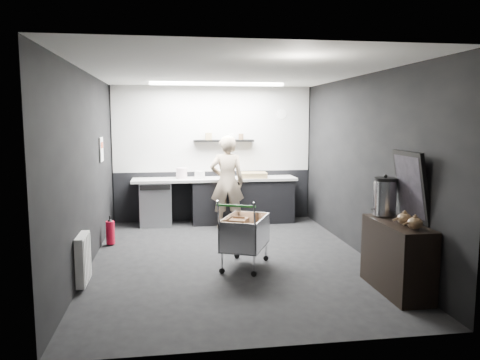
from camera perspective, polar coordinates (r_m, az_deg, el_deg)
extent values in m
plane|color=black|center=(7.01, -1.10, -9.53)|extent=(5.50, 5.50, 0.00)
plane|color=white|center=(6.74, -1.16, 13.02)|extent=(5.50, 5.50, 0.00)
plane|color=black|center=(9.46, -3.29, 3.20)|extent=(5.50, 0.00, 5.50)
plane|color=black|center=(4.05, 3.92, -2.40)|extent=(5.50, 0.00, 5.50)
plane|color=black|center=(6.78, -18.14, 1.19)|extent=(0.00, 5.50, 5.50)
plane|color=black|center=(7.27, 14.70, 1.71)|extent=(0.00, 5.50, 5.50)
cube|color=silver|center=(9.42, -3.30, 6.22)|extent=(3.95, 0.02, 1.70)
cube|color=black|center=(9.54, -3.24, -1.91)|extent=(3.95, 0.02, 1.00)
cube|color=black|center=(9.34, -2.01, 4.81)|extent=(1.20, 0.22, 0.04)
cylinder|color=white|center=(9.64, 5.08, 8.01)|extent=(0.20, 0.03, 0.20)
cube|color=white|center=(8.04, -16.54, 3.59)|extent=(0.02, 0.30, 0.40)
cube|color=red|center=(8.04, -16.52, 4.09)|extent=(0.02, 0.22, 0.10)
cube|color=white|center=(6.09, -18.60, -9.11)|extent=(0.10, 0.50, 0.60)
cube|color=white|center=(8.57, -2.79, 11.60)|extent=(2.40, 0.20, 0.04)
cube|color=black|center=(9.32, 0.31, -2.59)|extent=(2.00, 0.56, 0.85)
cube|color=beige|center=(9.19, -3.08, 0.09)|extent=(3.20, 0.60, 0.05)
cube|color=#9EA0A5|center=(9.22, -10.20, -2.82)|extent=(0.60, 0.58, 0.85)
cube|color=black|center=(8.86, -10.31, -0.90)|extent=(0.56, 0.02, 0.10)
imported|color=beige|center=(8.76, -1.58, -0.26)|extent=(0.67, 0.47, 1.75)
cube|color=silver|center=(6.54, 0.61, -8.09)|extent=(0.80, 0.95, 0.02)
cube|color=silver|center=(6.46, -1.59, -6.44)|extent=(0.35, 0.74, 0.42)
cube|color=silver|center=(6.53, 2.79, -6.28)|extent=(0.35, 0.74, 0.42)
cube|color=silver|center=(6.12, 1.20, -7.22)|extent=(0.48, 0.23, 0.42)
cube|color=silver|center=(6.87, 0.09, -5.60)|extent=(0.48, 0.23, 0.42)
cylinder|color=silver|center=(6.21, -0.88, -10.23)|extent=(0.02, 0.02, 0.28)
cylinder|color=silver|center=(6.28, 3.15, -10.03)|extent=(0.02, 0.02, 0.28)
cylinder|color=silver|center=(6.89, -1.70, -8.43)|extent=(0.02, 0.02, 0.28)
cylinder|color=silver|center=(6.96, 1.93, -8.28)|extent=(0.02, 0.02, 0.28)
cylinder|color=#258927|center=(5.96, 1.31, -3.19)|extent=(0.49, 0.24, 0.03)
cube|color=brown|center=(6.57, -0.50, -6.33)|extent=(0.32, 0.35, 0.36)
cube|color=brown|center=(6.41, 1.95, -6.84)|extent=(0.30, 0.33, 0.32)
cylinder|color=black|center=(6.24, -0.88, -11.30)|extent=(0.08, 0.06, 0.08)
cylinder|color=black|center=(6.93, -1.69, -9.41)|extent=(0.08, 0.06, 0.08)
cylinder|color=black|center=(6.31, 3.15, -11.10)|extent=(0.08, 0.06, 0.08)
cylinder|color=black|center=(6.99, 1.93, -9.25)|extent=(0.08, 0.06, 0.08)
cube|color=black|center=(5.91, 18.57, -8.91)|extent=(0.42, 1.12, 0.84)
cylinder|color=silver|center=(6.09, 17.23, -2.08)|extent=(0.28, 0.28, 0.43)
cylinder|color=black|center=(6.06, 17.31, 0.09)|extent=(0.28, 0.28, 0.04)
sphere|color=black|center=(6.06, 17.32, 0.44)|extent=(0.05, 0.05, 0.05)
ellipsoid|color=brown|center=(5.67, 19.41, -4.48)|extent=(0.17, 0.17, 0.13)
ellipsoid|color=brown|center=(5.47, 20.55, -4.96)|extent=(0.17, 0.17, 0.13)
cube|color=black|center=(5.86, 20.17, -0.73)|extent=(0.19, 0.65, 0.83)
cube|color=black|center=(5.84, 19.96, -0.74)|extent=(0.14, 0.56, 0.72)
cylinder|color=#B40C24|center=(7.95, -15.53, -6.19)|extent=(0.14, 0.14, 0.37)
cone|color=black|center=(7.90, -15.58, -4.71)|extent=(0.09, 0.09, 0.06)
cylinder|color=black|center=(7.89, -15.59, -4.45)|extent=(0.03, 0.03, 0.06)
cube|color=#947C4E|center=(9.23, 1.63, 0.61)|extent=(0.54, 0.43, 0.10)
cylinder|color=silver|center=(9.13, -7.13, 0.82)|extent=(0.21, 0.21, 0.21)
cube|color=white|center=(9.10, -4.93, 0.63)|extent=(0.20, 0.18, 0.15)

